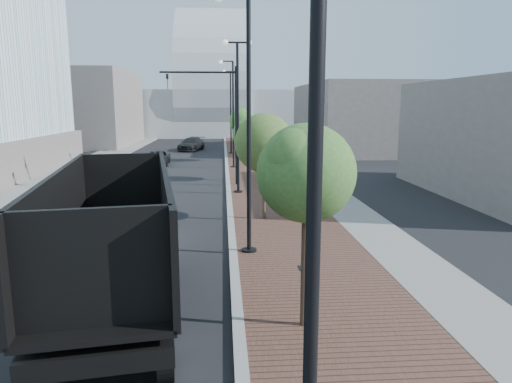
{
  "coord_description": "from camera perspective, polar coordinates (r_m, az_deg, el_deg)",
  "views": [
    {
      "loc": [
        -0.33,
        -6.61,
        5.47
      ],
      "look_at": [
        1.0,
        12.0,
        2.0
      ],
      "focal_mm": 32.64,
      "sensor_mm": 36.0,
      "label": 1
    }
  ],
  "objects": [
    {
      "name": "tree_1",
      "position": [
        21.8,
        1.14,
        5.92
      ],
      "size": [
        2.78,
        2.78,
        5.12
      ],
      "color": "#382619",
      "rests_on": "ground"
    },
    {
      "name": "utility_cover_2",
      "position": [
        26.31,
        1.96,
        -1.19
      ],
      "size": [
        0.5,
        0.5,
        0.02
      ],
      "primitive_type": "cube",
      "color": "black",
      "rests_on": "sidewalk"
    },
    {
      "name": "concrete_strip",
      "position": [
        47.38,
        3.88,
        3.96
      ],
      "size": [
        2.4,
        140.0,
        0.13
      ],
      "primitive_type": "cube",
      "color": "slate",
      "rests_on": "ground"
    },
    {
      "name": "commercial_block_nw",
      "position": [
        69.46,
        -20.82,
        9.47
      ],
      "size": [
        14.0,
        20.0,
        10.0
      ],
      "primitive_type": "cube",
      "color": "#69625E",
      "rests_on": "ground"
    },
    {
      "name": "tree_2",
      "position": [
        33.76,
        -0.72,
        6.97
      ],
      "size": [
        2.48,
        2.45,
        4.61
      ],
      "color": "#382619",
      "rests_on": "ground"
    },
    {
      "name": "dump_truck",
      "position": [
        16.73,
        -15.93,
        -3.29
      ],
      "size": [
        4.76,
        14.06,
        3.78
      ],
      "rotation": [
        0.0,
        0.0,
        0.15
      ],
      "color": "black",
      "rests_on": "ground"
    },
    {
      "name": "west_sidewalk",
      "position": [
        48.61,
        -19.2,
        3.56
      ],
      "size": [
        4.0,
        140.0,
        0.12
      ],
      "primitive_type": "cube",
      "color": "slate",
      "rests_on": "ground"
    },
    {
      "name": "dark_car_far",
      "position": [
        57.76,
        -7.92,
        5.78
      ],
      "size": [
        3.44,
        5.76,
        1.56
      ],
      "primitive_type": "imported",
      "rotation": [
        0.0,
        0.0,
        -0.25
      ],
      "color": "black",
      "rests_on": "ground"
    },
    {
      "name": "traffic_mast",
      "position": [
        31.62,
        -4.08,
        9.62
      ],
      "size": [
        5.09,
        0.2,
        8.0
      ],
      "color": "black",
      "rests_on": "ground"
    },
    {
      "name": "white_sedan",
      "position": [
        19.31,
        -13.33,
        -4.1
      ],
      "size": [
        1.82,
        4.27,
        1.37
      ],
      "primitive_type": "imported",
      "rotation": [
        0.0,
        0.0,
        0.09
      ],
      "color": "white",
      "rests_on": "ground"
    },
    {
      "name": "convention_center",
      "position": [
        91.63,
        -5.21,
        10.82
      ],
      "size": [
        50.0,
        30.0,
        50.0
      ],
      "color": "#A4AAAE",
      "rests_on": "ground"
    },
    {
      "name": "streetlight_0",
      "position": [
        4.75,
        7.21,
        2.59
      ],
      "size": [
        1.72,
        0.56,
        9.28
      ],
      "color": "black",
      "rests_on": "ground"
    },
    {
      "name": "streetlight_2",
      "position": [
        28.64,
        -2.25,
        9.22
      ],
      "size": [
        1.72,
        0.56,
        9.28
      ],
      "color": "black",
      "rests_on": "ground"
    },
    {
      "name": "pedestrian",
      "position": [
        27.12,
        8.95,
        0.79
      ],
      "size": [
        0.79,
        0.64,
        1.88
      ],
      "primitive_type": "imported",
      "rotation": [
        0.0,
        0.0,
        2.82
      ],
      "color": "black",
      "rests_on": "ground"
    },
    {
      "name": "tree_0",
      "position": [
        10.93,
        6.37,
        2.19
      ],
      "size": [
        2.38,
        2.33,
        5.08
      ],
      "color": "#382619",
      "rests_on": "ground"
    },
    {
      "name": "dark_car_mid",
      "position": [
        44.09,
        -12.07,
        4.03
      ],
      "size": [
        2.27,
        4.75,
        1.31
      ],
      "primitive_type": "imported",
      "rotation": [
        0.0,
        0.0,
        0.02
      ],
      "color": "black",
      "rests_on": "ground"
    },
    {
      "name": "streetlight_4",
      "position": [
        52.63,
        -3.11,
        9.81
      ],
      "size": [
        1.72,
        0.56,
        9.28
      ],
      "color": "black",
      "rests_on": "ground"
    },
    {
      "name": "commercial_block_ne",
      "position": [
        58.94,
        12.16,
        8.87
      ],
      "size": [
        12.0,
        22.0,
        8.0
      ],
      "primitive_type": "cube",
      "color": "#5F5955",
      "rests_on": "ground"
    },
    {
      "name": "streetlight_1",
      "position": [
        16.67,
        -1.28,
        6.65
      ],
      "size": [
        1.44,
        0.56,
        9.21
      ],
      "color": "black",
      "rests_on": "ground"
    },
    {
      "name": "tree_3",
      "position": [
        45.71,
        -1.62,
        8.59
      ],
      "size": [
        2.54,
        2.52,
        5.2
      ],
      "color": "#382619",
      "rests_on": "ground"
    },
    {
      "name": "streetlight_3",
      "position": [
        40.64,
        -2.96,
        8.93
      ],
      "size": [
        1.44,
        0.56,
        9.21
      ],
      "color": "black",
      "rests_on": "ground"
    },
    {
      "name": "sidewalk",
      "position": [
        47.08,
        0.62,
        3.93
      ],
      "size": [
        7.0,
        140.0,
        0.12
      ],
      "primitive_type": "cube",
      "color": "#4C2D23",
      "rests_on": "ground"
    },
    {
      "name": "curb",
      "position": [
        46.93,
        -3.66,
        3.9
      ],
      "size": [
        0.3,
        140.0,
        0.14
      ],
      "primitive_type": "cube",
      "color": "gray",
      "rests_on": "ground"
    },
    {
      "name": "utility_cover_1",
      "position": [
        15.8,
        6.19,
        -9.29
      ],
      "size": [
        0.5,
        0.5,
        0.02
      ],
      "primitive_type": "cube",
      "color": "black",
      "rests_on": "sidewalk"
    }
  ]
}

